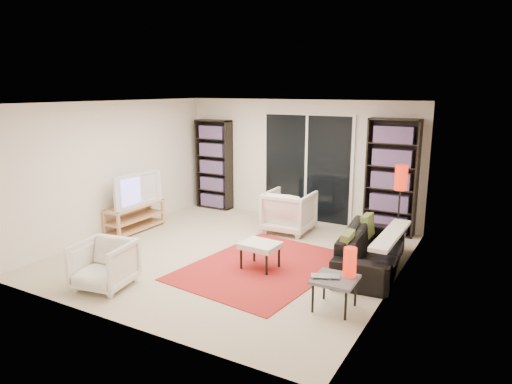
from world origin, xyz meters
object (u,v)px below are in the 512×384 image
Objects in this scene: bookshelf_left at (214,165)px; side_table at (335,281)px; sofa at (371,249)px; ottoman at (260,246)px; armchair_back at (289,211)px; floor_lamp at (400,186)px; tv_stand at (135,217)px; armchair_front at (104,265)px; bookshelf_right at (391,177)px.

bookshelf_left reaches higher than side_table.
ottoman is (-1.42, -0.82, 0.05)m from sofa.
armchair_back is 1.66× the size of side_table.
armchair_back is 0.59× the size of floor_lamp.
tv_stand is 4.76m from floor_lamp.
side_table is (-0.03, -1.50, 0.06)m from sofa.
armchair_front reaches higher than tv_stand.
sofa reaches higher than tv_stand.
bookshelf_right is at bearing -0.00° from bookshelf_left.
floor_lamp is at bearing -19.88° from sofa.
ottoman is (0.40, -1.84, -0.04)m from armchair_back.
floor_lamp is (2.01, -0.22, 0.73)m from armchair_back.
side_table is (4.00, -3.31, -0.62)m from bookshelf_left.
bookshelf_left reaches higher than ottoman.
sofa is at bearing -103.55° from floor_lamp.
bookshelf_right reaches higher than bookshelf_left.
armchair_back is at bearing 54.50° from sofa.
bookshelf_right is 4.10× the size of side_table.
tv_stand is 4.48m from side_table.
bookshelf_right reaches higher than sofa.
bookshelf_left is at bearing -21.65° from armchair_back.
armchair_back reaches higher than ottoman.
floor_lamp is (0.22, 2.30, 0.76)m from side_table.
bookshelf_left is at bearing 180.00° from bookshelf_right.
armchair_front is (-2.74, -4.22, -0.73)m from bookshelf_right.
side_table is (4.33, -1.17, 0.09)m from tv_stand.
tv_stand is (-4.18, -2.15, -0.79)m from bookshelf_right.
bookshelf_right is at bearing 46.86° from armchair_front.
bookshelf_right is at bearing -0.66° from sofa.
sofa is 3.79m from armchair_front.
bookshelf_left is 1.57× the size of tv_stand.
floor_lamp is at bearing 13.94° from tv_stand.
tv_stand reaches higher than side_table.
armchair_back reaches higher than sofa.
bookshelf_left is 2.28m from tv_stand.
ottoman is at bearing 100.35° from armchair_back.
armchair_back reaches higher than tv_stand.
armchair_back is 3.60m from armchair_front.
floor_lamp is at bearing 84.49° from side_table.
bookshelf_right is 1.97m from sofa.
tv_stand reaches higher than ottoman.
side_table is at bearing 7.32° from armchair_front.
tv_stand is 2.18× the size of ottoman.
bookshelf_left reaches higher than sofa.
side_table is 0.35× the size of floor_lamp.
armchair_back is 1.20× the size of armchair_front.
side_table is at bearing -15.08° from tv_stand.
tv_stand is at bearing 26.21° from armchair_back.
sofa reaches higher than ottoman.
armchair_front is 1.38× the size of side_table.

